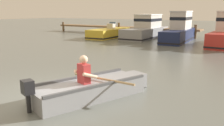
{
  "coord_description": "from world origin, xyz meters",
  "views": [
    {
      "loc": [
        4.91,
        -4.31,
        2.31
      ],
      "look_at": [
        0.51,
        2.76,
        0.55
      ],
      "focal_mm": 39.35,
      "sensor_mm": 36.0,
      "label": 1
    }
  ],
  "objects_px": {
    "moored_boat_grey": "(146,29)",
    "moored_boat_navy": "(180,30)",
    "moored_boat_yellow": "(109,33)",
    "rowboat_with_person": "(91,88)"
  },
  "relations": [
    {
      "from": "moored_boat_grey",
      "to": "moored_boat_navy",
      "type": "distance_m",
      "value": 3.29
    },
    {
      "from": "moored_boat_yellow",
      "to": "moored_boat_navy",
      "type": "xyz_separation_m",
      "value": [
        6.15,
        0.66,
        0.49
      ]
    },
    {
      "from": "rowboat_with_person",
      "to": "moored_boat_navy",
      "type": "relative_size",
      "value": 0.59
    },
    {
      "from": "rowboat_with_person",
      "to": "moored_boat_grey",
      "type": "xyz_separation_m",
      "value": [
        -5.02,
        14.85,
        0.51
      ]
    },
    {
      "from": "rowboat_with_person",
      "to": "moored_boat_navy",
      "type": "height_order",
      "value": "moored_boat_navy"
    },
    {
      "from": "moored_boat_grey",
      "to": "moored_boat_yellow",
      "type": "bearing_deg",
      "value": -153.88
    },
    {
      "from": "rowboat_with_person",
      "to": "moored_boat_yellow",
      "type": "xyz_separation_m",
      "value": [
        -7.98,
        13.4,
        0.12
      ]
    },
    {
      "from": "moored_boat_yellow",
      "to": "rowboat_with_person",
      "type": "bearing_deg",
      "value": -59.22
    },
    {
      "from": "moored_boat_yellow",
      "to": "moored_boat_navy",
      "type": "relative_size",
      "value": 0.79
    },
    {
      "from": "moored_boat_navy",
      "to": "moored_boat_grey",
      "type": "bearing_deg",
      "value": 166.15
    }
  ]
}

